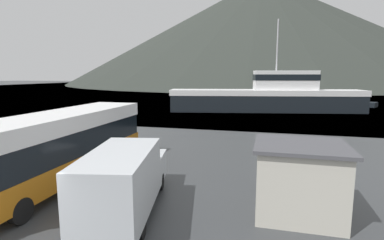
% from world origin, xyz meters
% --- Properties ---
extents(water_surface, '(240.00, 240.00, 0.00)m').
position_xyz_m(water_surface, '(0.00, 140.92, 0.00)').
color(water_surface, '#475B6B').
rests_on(water_surface, ground).
extents(hill_backdrop, '(213.81, 213.81, 58.78)m').
position_xyz_m(hill_backdrop, '(-0.22, 177.16, 29.39)').
color(hill_backdrop, '#2D332D').
rests_on(hill_backdrop, ground).
extents(tour_bus, '(2.70, 10.77, 3.22)m').
position_xyz_m(tour_bus, '(-2.83, 6.29, 1.82)').
color(tour_bus, '#B26614').
rests_on(tour_bus, ground).
extents(delivery_van, '(3.26, 6.66, 2.42)m').
position_xyz_m(delivery_van, '(1.41, 4.15, 1.28)').
color(delivery_van, silver).
rests_on(delivery_van, ground).
extents(fishing_boat, '(25.85, 8.86, 12.08)m').
position_xyz_m(fishing_boat, '(5.94, 36.55, 2.13)').
color(fishing_boat, black).
rests_on(fishing_boat, water_surface).
extents(storage_bin, '(1.14, 1.06, 1.06)m').
position_xyz_m(storage_bin, '(-8.31, 11.08, 0.54)').
color(storage_bin, olive).
rests_on(storage_bin, ground).
extents(dock_kiosk, '(3.12, 2.93, 2.57)m').
position_xyz_m(dock_kiosk, '(7.35, 5.65, 1.30)').
color(dock_kiosk, beige).
rests_on(dock_kiosk, ground).
extents(small_boat, '(7.64, 5.54, 0.74)m').
position_xyz_m(small_boat, '(18.44, 47.67, 0.37)').
color(small_boat, black).
rests_on(small_boat, water_surface).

